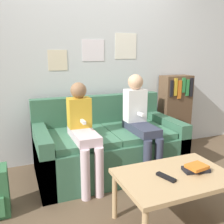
% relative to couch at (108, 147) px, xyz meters
% --- Properties ---
extents(ground_plane, '(10.00, 10.00, 0.00)m').
position_rel_couch_xyz_m(ground_plane, '(0.00, -0.56, -0.30)').
color(ground_plane, brown).
extents(wall_back, '(8.00, 0.06, 2.60)m').
position_rel_couch_xyz_m(wall_back, '(0.00, 0.54, 1.00)').
color(wall_back, silver).
rests_on(wall_back, ground_plane).
extents(couch, '(1.67, 0.89, 0.87)m').
position_rel_couch_xyz_m(couch, '(0.00, 0.00, 0.00)').
color(couch, '#38664C').
rests_on(couch, ground_plane).
extents(coffee_table, '(0.90, 0.60, 0.45)m').
position_rel_couch_xyz_m(coffee_table, '(0.14, -1.13, 0.10)').
color(coffee_table, tan).
rests_on(coffee_table, ground_plane).
extents(person_left, '(0.24, 0.60, 1.09)m').
position_rel_couch_xyz_m(person_left, '(-0.35, -0.22, 0.32)').
color(person_left, silver).
rests_on(person_left, ground_plane).
extents(person_right, '(0.24, 0.60, 1.16)m').
position_rel_couch_xyz_m(person_right, '(0.32, -0.20, 0.36)').
color(person_right, '#33384C').
rests_on(person_right, ground_plane).
extents(tv_remote, '(0.09, 0.17, 0.02)m').
position_rel_couch_xyz_m(tv_remote, '(0.04, -1.16, 0.17)').
color(tv_remote, black).
rests_on(tv_remote, coffee_table).
extents(book_stack, '(0.23, 0.16, 0.06)m').
position_rel_couch_xyz_m(book_stack, '(0.33, -1.15, 0.18)').
color(book_stack, black).
rests_on(book_stack, coffee_table).
extents(bookshelf, '(0.44, 0.26, 1.08)m').
position_rel_couch_xyz_m(bookshelf, '(1.21, 0.37, 0.25)').
color(bookshelf, brown).
rests_on(bookshelf, ground_plane).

